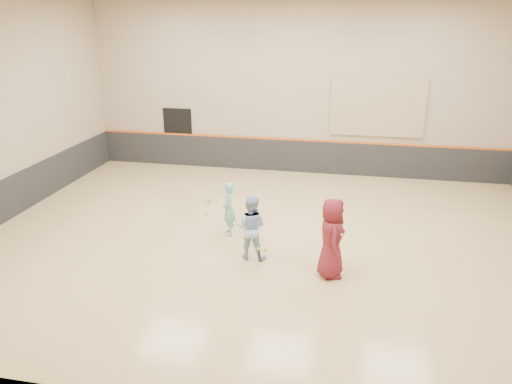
% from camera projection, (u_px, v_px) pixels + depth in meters
% --- Properties ---
extents(room, '(15.04, 12.04, 6.22)m').
position_uv_depth(room, '(267.00, 211.00, 12.76)').
color(room, tan).
rests_on(room, ground).
extents(wainscot_back, '(14.90, 0.04, 1.20)m').
position_uv_depth(wainscot_back, '(295.00, 156.00, 18.33)').
color(wainscot_back, '#232326').
rests_on(wainscot_back, floor).
extents(wainscot_left, '(0.04, 11.90, 1.20)m').
position_uv_depth(wainscot_left, '(9.00, 198.00, 14.20)').
color(wainscot_left, '#232326').
rests_on(wainscot_left, floor).
extents(accent_stripe, '(14.90, 0.03, 0.06)m').
position_uv_depth(accent_stripe, '(296.00, 140.00, 18.11)').
color(accent_stripe, '#D85914').
rests_on(accent_stripe, wall_back).
extents(acoustic_panel, '(3.20, 0.08, 2.00)m').
position_uv_depth(acoustic_panel, '(378.00, 107.00, 17.15)').
color(acoustic_panel, tan).
rests_on(acoustic_panel, wall_back).
extents(doorway, '(1.10, 0.05, 2.20)m').
position_uv_depth(doorway, '(178.00, 137.00, 19.00)').
color(doorway, black).
rests_on(doorway, floor).
extents(girl, '(0.52, 0.62, 1.45)m').
position_uv_depth(girl, '(229.00, 209.00, 13.10)').
color(girl, '#70C3BC').
rests_on(girl, floor).
extents(instructor, '(0.80, 0.64, 1.59)m').
position_uv_depth(instructor, '(251.00, 227.00, 11.81)').
color(instructor, '#96B7E9').
rests_on(instructor, floor).
extents(young_man, '(0.76, 1.00, 1.84)m').
position_uv_depth(young_man, '(331.00, 238.00, 10.97)').
color(young_man, maroon).
rests_on(young_man, floor).
extents(held_racket, '(0.38, 0.38, 0.68)m').
position_uv_depth(held_racket, '(257.00, 242.00, 11.65)').
color(held_racket, yellow).
rests_on(held_racket, instructor).
extents(spare_racket, '(0.68, 0.68, 0.16)m').
position_uv_depth(spare_racket, '(209.00, 198.00, 15.71)').
color(spare_racket, '#A6D82F').
rests_on(spare_racket, floor).
extents(ball_under_racket, '(0.07, 0.07, 0.07)m').
position_uv_depth(ball_under_racket, '(266.00, 250.00, 12.39)').
color(ball_under_racket, '#C0DE33').
rests_on(ball_under_racket, floor).
extents(ball_in_hand, '(0.07, 0.07, 0.07)m').
position_uv_depth(ball_in_hand, '(342.00, 235.00, 10.63)').
color(ball_in_hand, '#BDD932').
rests_on(ball_in_hand, young_man).
extents(ball_beside_spare, '(0.07, 0.07, 0.07)m').
position_uv_depth(ball_beside_spare, '(207.00, 214.00, 14.59)').
color(ball_beside_spare, yellow).
rests_on(ball_beside_spare, floor).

